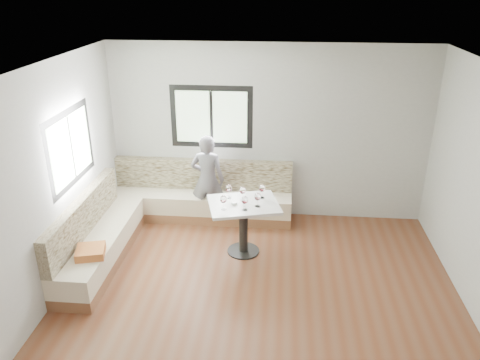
% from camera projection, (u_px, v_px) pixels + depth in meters
% --- Properties ---
extents(room, '(5.01, 5.01, 2.81)m').
position_uv_depth(room, '(253.00, 200.00, 5.14)').
color(room, brown).
rests_on(room, ground).
extents(banquette, '(2.90, 2.80, 0.95)m').
position_uv_depth(banquette, '(161.00, 215.00, 7.12)').
color(banquette, brown).
rests_on(banquette, ground).
extents(table, '(1.11, 0.96, 0.78)m').
position_uv_depth(table, '(243.00, 216.00, 6.56)').
color(table, black).
rests_on(table, ground).
extents(person, '(0.57, 0.40, 1.47)m').
position_uv_depth(person, '(208.00, 180.00, 7.36)').
color(person, '#5E5B62').
rests_on(person, ground).
extents(olive_ramekin, '(0.09, 0.09, 0.03)m').
position_uv_depth(olive_ramekin, '(234.00, 203.00, 6.45)').
color(olive_ramekin, white).
rests_on(olive_ramekin, table).
extents(wine_glass_a, '(0.09, 0.09, 0.20)m').
position_uv_depth(wine_glass_a, '(223.00, 200.00, 6.26)').
color(wine_glass_a, white).
rests_on(wine_glass_a, table).
extents(wine_glass_b, '(0.09, 0.09, 0.20)m').
position_uv_depth(wine_glass_b, '(245.00, 201.00, 6.24)').
color(wine_glass_b, white).
rests_on(wine_glass_b, table).
extents(wine_glass_c, '(0.09, 0.09, 0.20)m').
position_uv_depth(wine_glass_c, '(258.00, 197.00, 6.34)').
color(wine_glass_c, white).
rests_on(wine_glass_c, table).
extents(wine_glass_d, '(0.09, 0.09, 0.20)m').
position_uv_depth(wine_glass_d, '(243.00, 191.00, 6.52)').
color(wine_glass_d, white).
rests_on(wine_glass_d, table).
extents(wine_glass_e, '(0.09, 0.09, 0.20)m').
position_uv_depth(wine_glass_e, '(262.00, 189.00, 6.59)').
color(wine_glass_e, white).
rests_on(wine_glass_e, table).
extents(wine_glass_f, '(0.09, 0.09, 0.20)m').
position_uv_depth(wine_glass_f, '(229.00, 189.00, 6.59)').
color(wine_glass_f, white).
rests_on(wine_glass_f, table).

